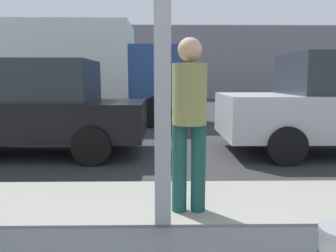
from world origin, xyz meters
TOP-DOWN VIEW (x-y plane):
  - ground_plane at (0.00, 8.00)m, footprint 60.00×60.00m
  - sidewalk_strip at (0.00, 1.60)m, footprint 16.00×2.80m
  - building_facade_far at (0.00, 22.18)m, footprint 28.00×1.20m
  - parked_car_black at (-2.43, 5.14)m, footprint 4.24×1.89m
  - box_truck at (-2.86, 9.46)m, footprint 6.94×2.44m
  - pedestrian at (0.25, 2.09)m, footprint 0.32×0.32m

SIDE VIEW (x-z plane):
  - ground_plane at x=0.00m, z-range 0.00..0.00m
  - sidewalk_strip at x=0.00m, z-range 0.00..0.14m
  - parked_car_black at x=-2.43m, z-range 0.00..1.73m
  - pedestrian at x=0.25m, z-range 0.25..1.88m
  - box_truck at x=-2.86m, z-range 0.13..3.17m
  - building_facade_far at x=0.00m, z-range 0.00..4.91m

